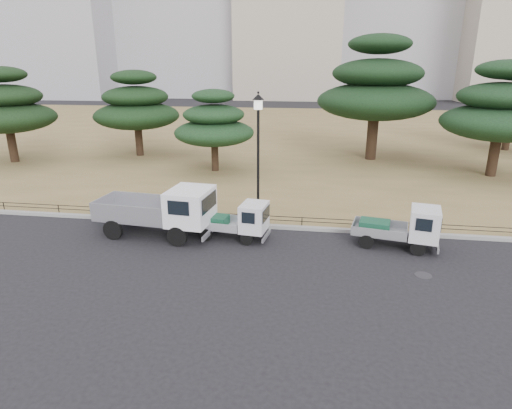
% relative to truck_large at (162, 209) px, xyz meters
% --- Properties ---
extents(ground, '(220.00, 220.00, 0.00)m').
position_rel_truck_large_xyz_m(ground, '(3.96, -1.02, -1.22)').
color(ground, black).
extents(lawn, '(120.00, 56.00, 0.15)m').
position_rel_truck_large_xyz_m(lawn, '(3.96, 29.58, -1.14)').
color(lawn, olive).
rests_on(lawn, ground).
extents(curb, '(120.00, 0.25, 0.16)m').
position_rel_truck_large_xyz_m(curb, '(3.96, 1.58, -1.14)').
color(curb, gray).
rests_on(curb, ground).
extents(truck_large, '(5.19, 2.46, 2.19)m').
position_rel_truck_large_xyz_m(truck_large, '(0.00, 0.00, 0.00)').
color(truck_large, black).
rests_on(truck_large, ground).
extents(truck_kei_front, '(3.21, 1.66, 1.63)m').
position_rel_truck_large_xyz_m(truck_kei_front, '(3.27, 0.16, -0.41)').
color(truck_kei_front, black).
rests_on(truck_kei_front, ground).
extents(truck_kei_rear, '(3.53, 2.01, 1.74)m').
position_rel_truck_large_xyz_m(truck_kei_rear, '(10.06, 0.26, -0.35)').
color(truck_kei_rear, black).
rests_on(truck_kei_rear, ground).
extents(street_lamp, '(0.52, 0.52, 5.80)m').
position_rel_truck_large_xyz_m(street_lamp, '(3.92, 1.88, 2.85)').
color(street_lamp, black).
rests_on(street_lamp, lawn).
extents(pipe_fence, '(38.00, 0.04, 0.40)m').
position_rel_truck_large_xyz_m(pipe_fence, '(3.96, 1.73, -0.78)').
color(pipe_fence, black).
rests_on(pipe_fence, lawn).
extents(tarp_pile, '(1.88, 1.56, 1.09)m').
position_rel_truck_large_xyz_m(tarp_pile, '(-2.80, 1.94, -0.63)').
color(tarp_pile, navy).
rests_on(tarp_pile, lawn).
extents(manhole, '(0.60, 0.60, 0.01)m').
position_rel_truck_large_xyz_m(manhole, '(10.46, -2.22, -1.21)').
color(manhole, '#2D2D30').
rests_on(manhole, ground).
extents(pine_west_far, '(6.84, 6.84, 6.91)m').
position_rel_truck_large_xyz_m(pine_west_far, '(-16.20, 12.10, 2.92)').
color(pine_west_far, black).
rests_on(pine_west_far, lawn).
extents(pine_west_near, '(6.64, 6.64, 6.64)m').
position_rel_truck_large_xyz_m(pine_west_near, '(-7.80, 15.83, 2.76)').
color(pine_west_near, black).
rests_on(pine_west_near, lawn).
extents(pine_center_left, '(5.39, 5.39, 5.48)m').
position_rel_truck_large_xyz_m(pine_center_left, '(-0.50, 11.57, 2.10)').
color(pine_center_left, black).
rests_on(pine_center_left, lawn).
extents(pine_center_right, '(8.61, 8.61, 9.13)m').
position_rel_truck_large_xyz_m(pine_center_right, '(10.52, 17.11, 4.22)').
color(pine_center_right, black).
rests_on(pine_center_right, lawn).
extents(pine_east_near, '(7.24, 7.24, 7.31)m').
position_rel_truck_large_xyz_m(pine_east_near, '(17.84, 12.87, 3.15)').
color(pine_east_near, black).
rests_on(pine_east_near, lawn).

